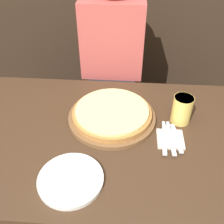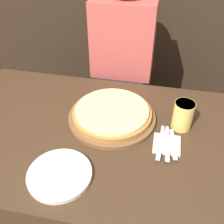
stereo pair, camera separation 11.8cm
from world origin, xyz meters
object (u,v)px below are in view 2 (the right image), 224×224
at_px(pizza_on_board, 112,114).
at_px(dinner_knife, 167,143).
at_px(dinner_plate, 60,174).
at_px(beer_glass, 183,114).
at_px(fork, 161,142).
at_px(spoon, 173,144).
at_px(diner_person, 122,78).

height_order(pizza_on_board, dinner_knife, pizza_on_board).
xyz_separation_m(pizza_on_board, dinner_plate, (-0.12, -0.35, -0.02)).
xyz_separation_m(pizza_on_board, beer_glass, (0.31, 0.01, 0.04)).
xyz_separation_m(dinner_plate, fork, (0.35, 0.23, 0.01)).
height_order(dinner_knife, spoon, same).
xyz_separation_m(fork, spoon, (0.05, 0.00, 0.00)).
bearing_deg(fork, beer_glass, 58.27).
bearing_deg(dinner_knife, pizza_on_board, 154.88).
height_order(pizza_on_board, spoon, pizza_on_board).
bearing_deg(pizza_on_board, fork, -27.47).
height_order(dinner_plate, spoon, dinner_plate).
xyz_separation_m(dinner_plate, diner_person, (0.09, 0.81, -0.07)).
relative_size(beer_glass, dinner_plate, 0.55).
relative_size(beer_glass, diner_person, 0.10).
relative_size(fork, diner_person, 0.15).
bearing_deg(dinner_knife, dinner_plate, -148.11).
height_order(pizza_on_board, beer_glass, beer_glass).
bearing_deg(diner_person, pizza_on_board, -85.96).
bearing_deg(dinner_knife, beer_glass, 66.96).
bearing_deg(dinner_plate, dinner_knife, 31.89).
height_order(beer_glass, dinner_plate, beer_glass).
bearing_deg(dinner_knife, diner_person, 116.41).
xyz_separation_m(beer_glass, dinner_knife, (-0.06, -0.13, -0.06)).
bearing_deg(dinner_plate, spoon, 30.26).
bearing_deg(fork, dinner_knife, 0.00).
xyz_separation_m(beer_glass, spoon, (-0.03, -0.13, -0.06)).
distance_m(beer_glass, dinner_knife, 0.15).
relative_size(dinner_plate, diner_person, 0.18).
bearing_deg(pizza_on_board, dinner_knife, -25.12).
bearing_deg(spoon, pizza_on_board, 156.88).
xyz_separation_m(dinner_plate, spoon, (0.40, 0.23, 0.01)).
distance_m(pizza_on_board, fork, 0.26).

